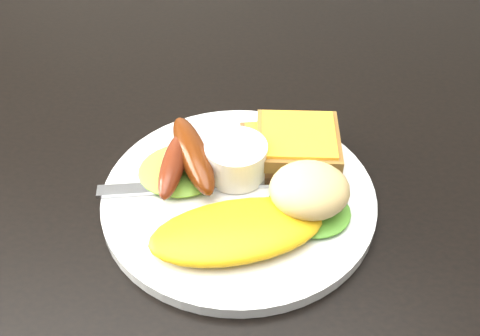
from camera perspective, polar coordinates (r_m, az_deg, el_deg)
The scene contains 13 objects.
dining_table at distance 0.61m, azimuth 3.34°, elevation 3.15°, with size 1.20×0.80×0.04m, color black.
dining_chair at distance 1.46m, azimuth 10.02°, elevation 14.84°, with size 0.38×0.38×0.05m, color tan.
plate at distance 0.50m, azimuth -0.12°, elevation -2.94°, with size 0.24×0.24×0.01m, color white.
lettuce_left at distance 0.52m, azimuth -5.86°, elevation -0.14°, with size 0.08×0.07×0.01m, color #69A031.
lettuce_right at distance 0.48m, azimuth 6.97°, elevation -4.16°, with size 0.07×0.07×0.01m, color #3D991E.
omelette at distance 0.46m, azimuth -0.30°, elevation -6.38°, with size 0.14×0.07×0.02m, color #FFAA0B.
sausage_a at distance 0.50m, azimuth -6.81°, elevation 0.35°, with size 0.02×0.09×0.02m, color maroon.
sausage_b at distance 0.51m, azimuth -4.80°, elevation 1.44°, with size 0.03×0.11×0.03m, color #5D2E09.
ramekin at distance 0.50m, azimuth -0.40°, elevation 0.87°, with size 0.06×0.06×0.03m, color white.
toast_a at distance 0.53m, azimuth 4.25°, elevation 1.95°, with size 0.07×0.07×0.01m, color brown.
toast_b at distance 0.52m, azimuth 5.91°, elevation 2.76°, with size 0.08×0.08×0.01m, color olive.
potato_salad at distance 0.47m, azimuth 7.08°, elevation -2.20°, with size 0.07×0.06×0.04m, color beige.
fork at distance 0.50m, azimuth -5.10°, elevation -1.85°, with size 0.16×0.01×0.00m, color #ADAFB7.
Camera 1 is at (0.01, -0.47, 1.12)m, focal length 42.00 mm.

